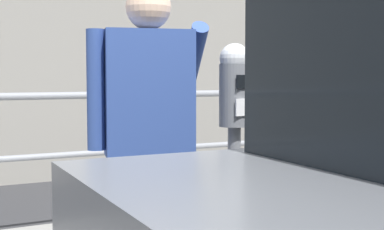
# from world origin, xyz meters

# --- Properties ---
(parking_meter) EXTENTS (0.16, 0.17, 1.42)m
(parking_meter) POSITION_xyz_m (0.01, 0.41, 1.17)
(parking_meter) COLOR slate
(parking_meter) RESTS_ON sidewalk_curb
(pedestrian_at_meter) EXTENTS (0.71, 0.53, 1.71)m
(pedestrian_at_meter) POSITION_xyz_m (-0.44, 0.51, 1.13)
(pedestrian_at_meter) COLOR brown
(pedestrian_at_meter) RESTS_ON sidewalk_curb
(background_railing) EXTENTS (24.06, 0.06, 1.12)m
(background_railing) POSITION_xyz_m (0.00, 2.37, 0.96)
(background_railing) COLOR gray
(background_railing) RESTS_ON sidewalk_curb
(backdrop_wall) EXTENTS (32.00, 0.50, 3.15)m
(backdrop_wall) POSITION_xyz_m (0.00, 5.40, 1.57)
(backdrop_wall) COLOR gray
(backdrop_wall) RESTS_ON ground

